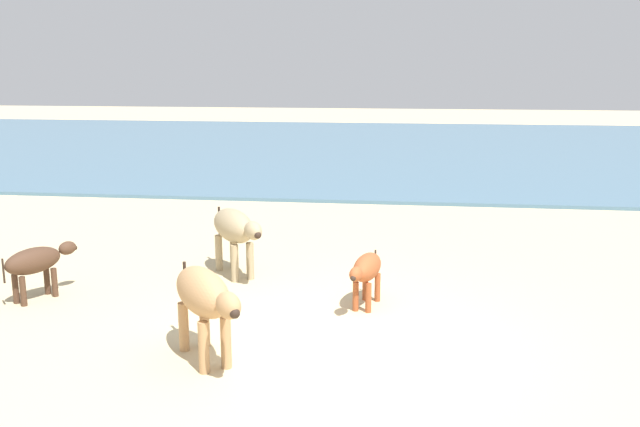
# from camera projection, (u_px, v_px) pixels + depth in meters

# --- Properties ---
(ground) EXTENTS (80.00, 80.00, 0.00)m
(ground) POSITION_uv_depth(u_px,v_px,m) (338.00, 342.00, 7.64)
(ground) COLOR #CCB789
(sea_water) EXTENTS (60.00, 20.00, 0.08)m
(sea_water) POSITION_uv_depth(u_px,v_px,m) (387.00, 148.00, 24.74)
(sea_water) COLOR slate
(sea_water) RESTS_ON ground
(cow_adult_tan) EXTENTS (1.11, 1.34, 0.97)m
(cow_adult_tan) POSITION_uv_depth(u_px,v_px,m) (204.00, 297.00, 7.01)
(cow_adult_tan) COLOR tan
(cow_adult_tan) RESTS_ON ground
(calf_near_rust) EXTENTS (0.45, 1.03, 0.68)m
(calf_near_rust) POSITION_uv_depth(u_px,v_px,m) (366.00, 270.00, 8.64)
(calf_near_rust) COLOR #9E4C28
(calf_near_rust) RESTS_ON ground
(calf_far_dark) EXTENTS (0.69, 1.01, 0.70)m
(calf_far_dark) POSITION_uv_depth(u_px,v_px,m) (36.00, 262.00, 8.93)
(calf_far_dark) COLOR #4C3323
(calf_far_dark) RESTS_ON ground
(cow_second_adult_dun) EXTENTS (1.10, 1.34, 0.97)m
(cow_second_adult_dun) POSITION_uv_depth(u_px,v_px,m) (235.00, 229.00, 9.88)
(cow_second_adult_dun) COLOR tan
(cow_second_adult_dun) RESTS_ON ground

